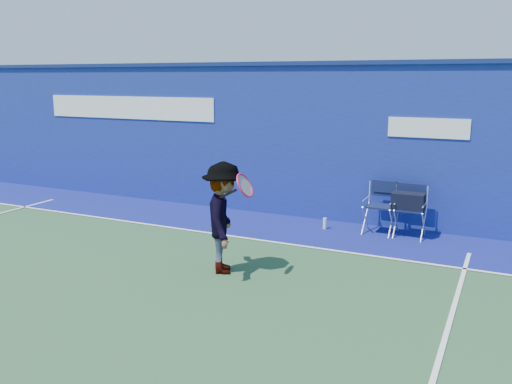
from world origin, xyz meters
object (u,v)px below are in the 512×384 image
at_px(directors_chair_left, 381,217).
at_px(tennis_player, 224,218).
at_px(directors_chair_right, 408,216).
at_px(water_bottle, 325,224).

relative_size(directors_chair_left, tennis_player, 0.58).
xyz_separation_m(directors_chair_left, tennis_player, (-1.61, -2.95, 0.50)).
xyz_separation_m(directors_chair_right, tennis_player, (-2.09, -2.93, 0.42)).
bearing_deg(directors_chair_right, water_bottle, -174.04).
xyz_separation_m(water_bottle, tennis_player, (-0.61, -2.77, 0.70)).
xyz_separation_m(directors_chair_left, water_bottle, (-1.00, -0.18, -0.20)).
height_order(water_bottle, tennis_player, tennis_player).
distance_m(directors_chair_left, directors_chair_right, 0.49).
bearing_deg(tennis_player, directors_chair_right, 54.52).
bearing_deg(directors_chair_left, directors_chair_right, -3.21).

